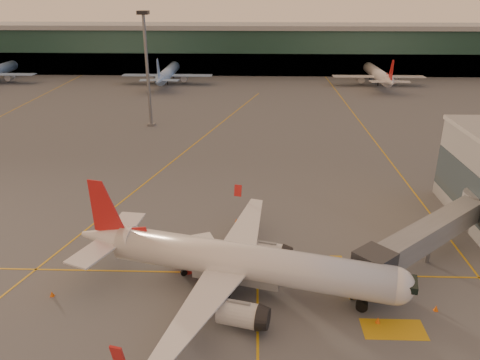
{
  "coord_description": "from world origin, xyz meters",
  "views": [
    {
      "loc": [
        4.49,
        -40.31,
        30.32
      ],
      "look_at": [
        2.47,
        20.84,
        5.0
      ],
      "focal_mm": 35.0,
      "sensor_mm": 36.0,
      "label": 1
    }
  ],
  "objects_px": {
    "gpu_cart": "(357,291)",
    "main_airplane": "(237,262)",
    "catering_truck": "(193,252)",
    "pushback_tug": "(336,267)"
  },
  "relations": [
    {
      "from": "catering_truck",
      "to": "gpu_cart",
      "type": "relative_size",
      "value": 2.51
    },
    {
      "from": "main_airplane",
      "to": "gpu_cart",
      "type": "bearing_deg",
      "value": 12.07
    },
    {
      "from": "catering_truck",
      "to": "gpu_cart",
      "type": "xyz_separation_m",
      "value": [
        17.98,
        -4.6,
        -1.62
      ]
    },
    {
      "from": "catering_truck",
      "to": "pushback_tug",
      "type": "xyz_separation_m",
      "value": [
        16.47,
        -0.16,
        -1.49
      ]
    },
    {
      "from": "gpu_cart",
      "to": "main_airplane",
      "type": "bearing_deg",
      "value": 166.83
    },
    {
      "from": "gpu_cart",
      "to": "catering_truck",
      "type": "bearing_deg",
      "value": 154.89
    },
    {
      "from": "pushback_tug",
      "to": "catering_truck",
      "type": "bearing_deg",
      "value": 178.41
    },
    {
      "from": "catering_truck",
      "to": "pushback_tug",
      "type": "height_order",
      "value": "catering_truck"
    },
    {
      "from": "main_airplane",
      "to": "gpu_cart",
      "type": "xyz_separation_m",
      "value": [
        12.76,
        -0.54,
        -3.01
      ]
    },
    {
      "from": "main_airplane",
      "to": "catering_truck",
      "type": "relative_size",
      "value": 6.67
    }
  ]
}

